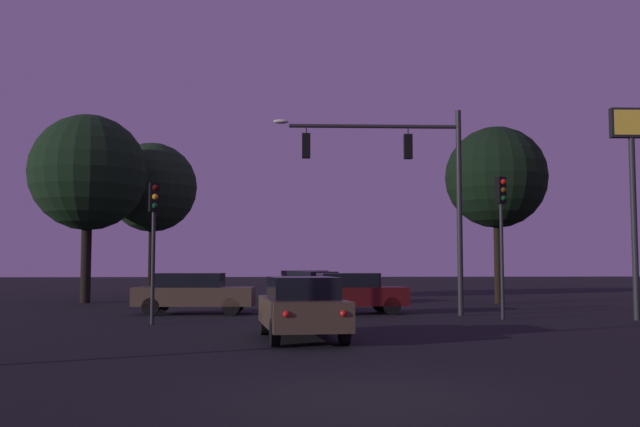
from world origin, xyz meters
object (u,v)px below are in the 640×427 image
traffic_signal_mast_arm (407,173)px  traffic_light_corner_left (502,219)px  car_far_lane (306,283)px  car_nearside_lane (302,307)px  car_crossing_right (194,293)px  tree_left_far (152,188)px  car_parked_lot (311,287)px  car_crossing_left (351,293)px  tree_behind_sign (496,178)px  traffic_light_corner_right (154,224)px  tree_center_horizon (88,173)px  store_sign_illuminated (632,164)px

traffic_signal_mast_arm → traffic_light_corner_left: bearing=-35.7°
car_far_lane → car_nearside_lane: bearing=-93.8°
car_crossing_right → car_far_lane: size_ratio=1.01×
car_far_lane → tree_left_far: bearing=-172.0°
car_far_lane → car_parked_lot: bearing=-91.7°
car_parked_lot → car_crossing_left: bearing=-82.8°
tree_behind_sign → tree_left_far: size_ratio=0.99×
traffic_light_corner_right → car_far_lane: traffic_light_corner_right is taller
car_crossing_right → car_parked_lot: same height
car_nearside_lane → car_parked_lot: bearing=85.4°
car_crossing_left → tree_center_horizon: (-11.83, 9.04, 5.53)m
store_sign_illuminated → tree_center_horizon: (-20.83, 12.91, 1.16)m
car_crossing_right → car_crossing_left: bearing=-4.0°
car_crossing_right → traffic_light_corner_left: bearing=-18.7°
traffic_light_corner_right → car_far_lane: 19.96m
car_crossing_right → tree_behind_sign: 16.09m
car_nearside_lane → tree_behind_sign: bearing=57.5°
car_crossing_left → car_crossing_right: (-5.83, 0.41, 0.00)m
car_parked_lot → tree_behind_sign: size_ratio=0.56×
traffic_light_corner_left → car_crossing_left: 6.25m
car_nearside_lane → tree_center_horizon: size_ratio=0.48×
traffic_light_corner_left → tree_behind_sign: bearing=72.4°
traffic_light_corner_left → car_parked_lot: (-5.70, 10.85, -2.57)m
car_far_lane → tree_center_horizon: (-11.07, -5.65, 5.53)m
car_crossing_left → traffic_light_corner_left: bearing=-33.9°
car_nearside_lane → tree_behind_sign: (10.27, 16.14, 5.24)m
car_nearside_lane → traffic_light_corner_right: bearing=130.8°
traffic_signal_mast_arm → car_crossing_left: bearing=148.9°
car_crossing_right → tree_left_far: tree_left_far is taller
traffic_light_corner_left → car_far_lane: 18.86m
car_crossing_left → store_sign_illuminated: (9.00, -3.87, 4.38)m
car_crossing_right → tree_behind_sign: tree_behind_sign is taller
car_crossing_left → tree_center_horizon: tree_center_horizon is taller
tree_behind_sign → car_parked_lot: bearing=175.1°
traffic_signal_mast_arm → tree_center_horizon: tree_center_horizon is taller
car_crossing_right → tree_center_horizon: bearing=124.8°
traffic_light_corner_left → car_far_lane: bearing=107.1°
car_nearside_lane → tree_center_horizon: 21.32m
traffic_light_corner_right → car_crossing_right: traffic_light_corner_right is taller
car_nearside_lane → tree_left_far: bearing=107.2°
traffic_signal_mast_arm → car_parked_lot: traffic_signal_mast_arm is taller
traffic_signal_mast_arm → car_nearside_lane: bearing=-117.9°
traffic_light_corner_right → tree_behind_sign: tree_behind_sign is taller
traffic_signal_mast_arm → car_far_lane: traffic_signal_mast_arm is taller
car_crossing_right → store_sign_illuminated: store_sign_illuminated is taller
car_parked_lot → traffic_light_corner_right: bearing=-115.5°
car_crossing_left → car_parked_lot: 7.73m
car_crossing_left → tree_behind_sign: tree_behind_sign is taller
traffic_light_corner_left → car_far_lane: (-5.49, 17.86, -2.57)m
traffic_light_corner_left → car_crossing_right: 11.44m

